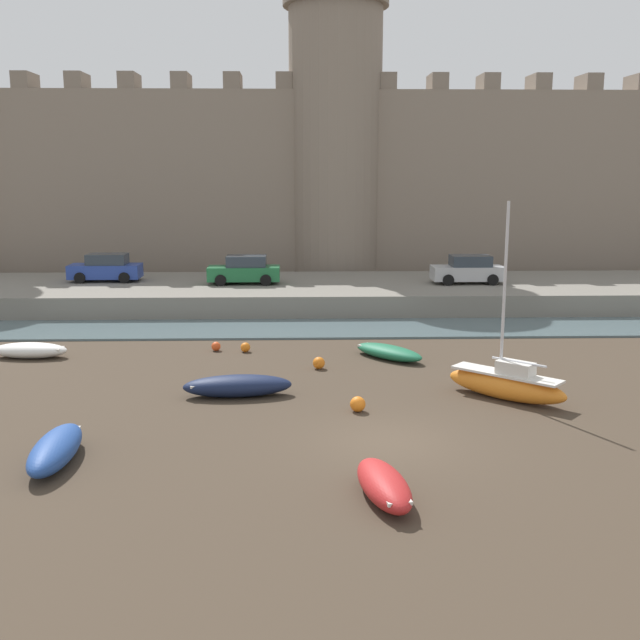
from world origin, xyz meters
TOP-DOWN VIEW (x-y plane):
  - ground_plane at (0.00, 0.00)m, footprint 160.00×160.00m
  - water_channel at (0.00, 15.48)m, footprint 80.00×4.50m
  - quay_road at (0.00, 22.73)m, footprint 64.06×10.00m
  - castle at (-0.00, 31.79)m, footprint 59.05×6.99m
  - rowboat_near_channel_right at (-0.57, -3.84)m, footprint 1.54×3.05m
  - sailboat_near_channel_left at (4.45, 3.89)m, footprint 3.84×3.64m
  - rowboat_midflat_left at (-8.99, -1.37)m, footprint 1.18×3.50m
  - rowboat_foreground_left at (-4.66, 4.50)m, footprint 3.80×1.51m
  - rowboat_foreground_centre at (1.15, 9.60)m, footprint 3.13×3.24m
  - rowboat_midflat_right at (-13.68, 10.18)m, footprint 3.18×1.38m
  - mooring_buoy_off_centre at (-1.77, 8.06)m, footprint 0.48×0.48m
  - mooring_buoy_near_shore at (-0.67, 2.71)m, footprint 0.50×0.50m
  - mooring_buoy_mid_mud at (-6.11, 11.17)m, footprint 0.40×0.40m
  - mooring_buoy_near_channel at (-4.84, 10.93)m, footprint 0.41×0.41m
  - car_quay_centre_west at (-5.64, 22.52)m, footprint 4.11×1.90m
  - car_quay_west at (7.23, 22.27)m, footprint 4.11×1.90m
  - car_quay_centre_east at (-13.85, 23.71)m, footprint 4.11×1.90m

SIDE VIEW (x-z plane):
  - ground_plane at x=0.00m, z-range 0.00..0.00m
  - water_channel at x=0.00m, z-range 0.00..0.10m
  - mooring_buoy_mid_mud at x=-6.11m, z-range 0.00..0.40m
  - mooring_buoy_near_channel at x=-4.84m, z-range 0.00..0.41m
  - mooring_buoy_off_centre at x=-1.77m, z-range 0.00..0.48m
  - mooring_buoy_near_shore at x=-0.67m, z-range 0.00..0.50m
  - rowboat_foreground_centre at x=1.15m, z-range 0.02..0.58m
  - rowboat_midflat_right at x=-13.68m, z-range 0.02..0.66m
  - rowboat_near_channel_right at x=-0.57m, z-range 0.02..0.73m
  - rowboat_foreground_left at x=-4.66m, z-range 0.02..0.76m
  - rowboat_midflat_left at x=-8.99m, z-range 0.02..0.80m
  - sailboat_near_channel_left at x=4.45m, z-range -2.74..3.90m
  - quay_road at x=0.00m, z-range 0.00..1.24m
  - car_quay_centre_west at x=-5.64m, z-range 1.21..2.83m
  - car_quay_west at x=7.23m, z-range 1.21..2.83m
  - car_quay_centre_east at x=-13.85m, z-range 1.21..2.83m
  - castle at x=0.00m, z-range -2.82..19.38m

